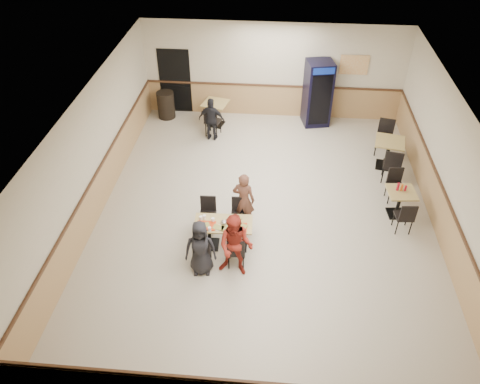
# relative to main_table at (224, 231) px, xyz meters

# --- Properties ---
(ground) EXTENTS (10.00, 10.00, 0.00)m
(ground) POSITION_rel_main_table_xyz_m (0.86, 1.15, -0.45)
(ground) COLOR beige
(ground) RESTS_ON ground
(room_shell) EXTENTS (10.00, 10.00, 10.00)m
(room_shell) POSITION_rel_main_table_xyz_m (2.64, 3.70, 0.13)
(room_shell) COLOR silver
(room_shell) RESTS_ON ground
(main_table) EXTENTS (1.28, 0.67, 0.67)m
(main_table) POSITION_rel_main_table_xyz_m (0.00, 0.00, 0.00)
(main_table) COLOR black
(main_table) RESTS_ON ground
(main_chairs) EXTENTS (1.17, 1.51, 0.85)m
(main_chairs) POSITION_rel_main_table_xyz_m (-0.04, -0.00, -0.02)
(main_chairs) COLOR black
(main_chairs) RESTS_ON ground
(diner_woman_left) EXTENTS (0.69, 0.48, 1.32)m
(diner_woman_left) POSITION_rel_main_table_xyz_m (-0.38, -0.78, 0.21)
(diner_woman_left) COLOR black
(diner_woman_left) RESTS_ON ground
(diner_woman_right) EXTENTS (0.82, 0.69, 1.51)m
(diner_woman_right) POSITION_rel_main_table_xyz_m (0.34, -0.75, 0.31)
(diner_woman_right) COLOR maroon
(diner_woman_right) RESTS_ON ground
(diner_man_opposite) EXTENTS (0.57, 0.42, 1.43)m
(diner_man_opposite) POSITION_rel_main_table_xyz_m (0.38, 0.78, 0.27)
(diner_man_opposite) COLOR brown
(diner_man_opposite) RESTS_ON ground
(lone_diner) EXTENTS (0.81, 0.42, 1.32)m
(lone_diner) POSITION_rel_main_table_xyz_m (-0.86, 4.49, 0.21)
(lone_diner) COLOR black
(lone_diner) RESTS_ON ground
(tabletop_clutter) EXTENTS (1.11, 0.57, 0.12)m
(tabletop_clutter) POSITION_rel_main_table_xyz_m (-0.04, -0.08, 0.25)
(tabletop_clutter) COLOR red
(tabletop_clutter) RESTS_ON main_table
(side_table_near) EXTENTS (0.70, 0.70, 0.69)m
(side_table_near) POSITION_rel_main_table_xyz_m (4.05, 1.43, 0.01)
(side_table_near) COLOR black
(side_table_near) RESTS_ON ground
(side_table_near_chair_south) EXTENTS (0.44, 0.44, 0.88)m
(side_table_near_chair_south) POSITION_rel_main_table_xyz_m (4.05, 0.88, -0.01)
(side_table_near_chair_south) COLOR black
(side_table_near_chair_south) RESTS_ON ground
(side_table_near_chair_north) EXTENTS (0.44, 0.44, 0.88)m
(side_table_near_chair_north) POSITION_rel_main_table_xyz_m (4.05, 1.99, -0.01)
(side_table_near_chair_north) COLOR black
(side_table_near_chair_north) RESTS_ON ground
(side_table_far) EXTENTS (0.90, 0.90, 0.81)m
(side_table_far) POSITION_rel_main_table_xyz_m (4.09, 3.48, 0.09)
(side_table_far) COLOR black
(side_table_far) RESTS_ON ground
(side_table_far_chair_south) EXTENTS (0.56, 0.56, 1.03)m
(side_table_far_chair_south) POSITION_rel_main_table_xyz_m (4.09, 2.83, 0.07)
(side_table_far_chair_south) COLOR black
(side_table_far_chair_south) RESTS_ON ground
(side_table_far_chair_north) EXTENTS (0.56, 0.56, 1.03)m
(side_table_far_chair_north) POSITION_rel_main_table_xyz_m (4.09, 4.13, 0.07)
(side_table_far_chair_north) COLOR black
(side_table_far_chair_north) RESTS_ON ground
(condiment_caddy) EXTENTS (0.23, 0.06, 0.20)m
(condiment_caddy) POSITION_rel_main_table_xyz_m (4.01, 1.48, 0.33)
(condiment_caddy) COLOR #AC0C23
(condiment_caddy) RESTS_ON side_table_near
(back_table) EXTENTS (0.87, 0.87, 0.76)m
(back_table) POSITION_rel_main_table_xyz_m (-0.86, 5.35, 0.06)
(back_table) COLOR black
(back_table) RESTS_ON ground
(back_table_chair_lone) EXTENTS (0.54, 0.54, 0.97)m
(back_table_chair_lone) POSITION_rel_main_table_xyz_m (-0.86, 4.74, 0.03)
(back_table_chair_lone) COLOR black
(back_table_chair_lone) RESTS_ON ground
(pepsi_cooler) EXTENTS (0.91, 0.91, 2.02)m
(pepsi_cooler) POSITION_rel_main_table_xyz_m (2.24, 5.75, 0.56)
(pepsi_cooler) COLOR black
(pepsi_cooler) RESTS_ON ground
(trash_bin) EXTENTS (0.54, 0.54, 0.86)m
(trash_bin) POSITION_rel_main_table_xyz_m (-2.50, 5.70, -0.02)
(trash_bin) COLOR black
(trash_bin) RESTS_ON ground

